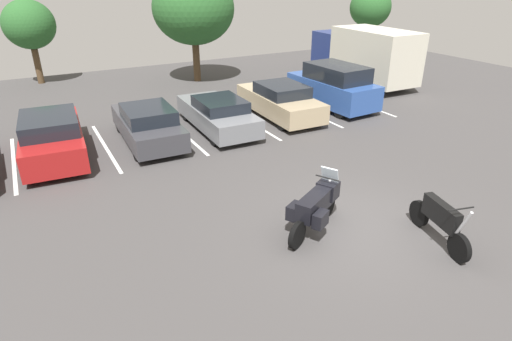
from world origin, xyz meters
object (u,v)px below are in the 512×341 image
at_px(car_tan, 280,101).
at_px(box_truck, 364,54).
at_px(motorcycle_second, 440,221).
at_px(car_charcoal, 148,124).
at_px(car_grey, 218,114).
at_px(car_red, 52,137).
at_px(motorcycle_touring, 316,205).
at_px(car_blue, 333,86).

xyz_separation_m(car_tan, box_truck, (7.30, 2.94, 0.89)).
bearing_deg(box_truck, motorcycle_second, -125.20).
height_order(car_charcoal, car_grey, car_charcoal).
xyz_separation_m(car_red, box_truck, (16.42, 3.07, 0.85)).
bearing_deg(car_red, motorcycle_touring, -56.93).
distance_m(car_charcoal, box_truck, 13.60).
xyz_separation_m(car_charcoal, car_blue, (8.80, 0.29, 0.29)).
xyz_separation_m(motorcycle_second, car_tan, (1.76, 9.91, 0.13)).
distance_m(car_grey, box_truck, 10.88).
relative_size(motorcycle_touring, car_charcoal, 0.46).
relative_size(motorcycle_second, box_truck, 0.32).
bearing_deg(car_tan, motorcycle_touring, -116.11).
bearing_deg(car_tan, car_red, -179.15).
bearing_deg(motorcycle_second, box_truck, 54.80).
distance_m(car_tan, car_blue, 2.93).
bearing_deg(car_grey, car_red, 179.05).
relative_size(car_red, car_blue, 1.05).
relative_size(motorcycle_touring, motorcycle_second, 1.00).
distance_m(car_charcoal, car_tan, 5.89).
distance_m(motorcycle_second, car_charcoal, 10.51).
xyz_separation_m(motorcycle_second, car_blue, (4.68, 9.95, 0.40)).
bearing_deg(motorcycle_touring, car_red, 123.07).
bearing_deg(car_charcoal, motorcycle_second, -66.92).
relative_size(motorcycle_touring, car_blue, 0.46).
height_order(motorcycle_second, car_charcoal, car_charcoal).
bearing_deg(box_truck, motorcycle_touring, -135.65).
relative_size(motorcycle_second, car_red, 0.44).
relative_size(car_tan, box_truck, 0.73).
height_order(car_grey, box_truck, box_truck).
distance_m(car_grey, car_tan, 3.07).
bearing_deg(car_blue, car_grey, -177.35).
height_order(motorcycle_touring, box_truck, box_truck).
height_order(car_tan, box_truck, box_truck).
bearing_deg(car_blue, motorcycle_touring, -130.27).
bearing_deg(motorcycle_second, car_blue, 64.84).
bearing_deg(motorcycle_second, car_tan, 79.92).
xyz_separation_m(car_red, car_blue, (12.03, 0.18, 0.22)).
bearing_deg(box_truck, car_grey, -162.97).
bearing_deg(car_charcoal, motorcycle_touring, -76.14).
bearing_deg(car_tan, box_truck, 21.92).
relative_size(motorcycle_second, car_blue, 0.46).
bearing_deg(motorcycle_second, car_red, 126.94).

